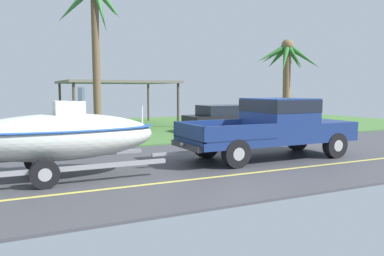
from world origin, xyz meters
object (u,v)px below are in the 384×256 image
object	(u,v)px
boat_on_trailer	(59,136)
palm_tree_mid	(287,63)
parked_sedan_near	(227,119)
carport_awning	(116,83)
palm_tree_near_left	(94,16)
pickup_truck_towing	(278,125)

from	to	relation	value
boat_on_trailer	palm_tree_mid	distance (m)	15.78
boat_on_trailer	parked_sedan_near	xyz separation A→B (m)	(9.01, 7.03, -0.35)
boat_on_trailer	palm_tree_mid	world-z (taller)	palm_tree_mid
boat_on_trailer	carport_awning	bearing A→B (deg)	68.77
parked_sedan_near	palm_tree_mid	bearing A→B (deg)	10.71
palm_tree_near_left	boat_on_trailer	bearing A→B (deg)	-110.32
parked_sedan_near	carport_awning	xyz separation A→B (m)	(-4.09, 5.64, 1.85)
pickup_truck_towing	palm_tree_mid	bearing A→B (deg)	49.20
boat_on_trailer	pickup_truck_towing	bearing A→B (deg)	-0.00
pickup_truck_towing	boat_on_trailer	world-z (taller)	boat_on_trailer
parked_sedan_near	pickup_truck_towing	bearing A→B (deg)	-108.64
parked_sedan_near	carport_awning	world-z (taller)	carport_awning
boat_on_trailer	parked_sedan_near	bearing A→B (deg)	37.97
carport_awning	palm_tree_near_left	xyz separation A→B (m)	(-2.63, -6.50, 2.53)
parked_sedan_near	boat_on_trailer	bearing A→B (deg)	-142.03
boat_on_trailer	carport_awning	distance (m)	13.67
parked_sedan_near	palm_tree_near_left	world-z (taller)	palm_tree_near_left
palm_tree_near_left	parked_sedan_near	bearing A→B (deg)	7.28
carport_awning	palm_tree_mid	bearing A→B (deg)	-29.45
pickup_truck_towing	boat_on_trailer	xyz separation A→B (m)	(-6.64, 0.00, -0.03)
parked_sedan_near	palm_tree_near_left	distance (m)	8.07
palm_tree_near_left	palm_tree_mid	xyz separation A→B (m)	(11.14, 1.69, -1.44)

